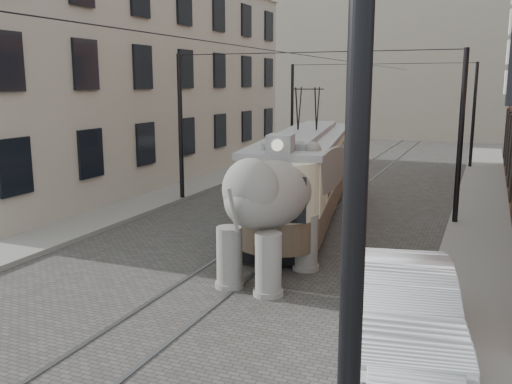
% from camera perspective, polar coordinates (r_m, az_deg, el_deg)
% --- Properties ---
extents(ground, '(120.00, 120.00, 0.00)m').
position_cam_1_polar(ground, '(15.98, -0.82, -6.65)').
color(ground, '#413F3C').
extents(tram_rails, '(1.54, 80.00, 0.02)m').
position_cam_1_polar(tram_rails, '(15.98, -0.83, -6.61)').
color(tram_rails, slate).
rests_on(tram_rails, ground).
extents(sidewalk_right, '(2.00, 60.00, 0.15)m').
position_cam_1_polar(sidewalk_right, '(14.76, 21.33, -8.66)').
color(sidewalk_right, slate).
rests_on(sidewalk_right, ground).
extents(sidewalk_left, '(2.00, 60.00, 0.15)m').
position_cam_1_polar(sidewalk_left, '(19.39, -18.78, -3.83)').
color(sidewalk_left, slate).
rests_on(sidewalk_left, ground).
extents(stucco_building, '(7.00, 24.00, 10.00)m').
position_cam_1_polar(stucco_building, '(29.42, -13.08, 11.08)').
color(stucco_building, '#A09884').
rests_on(stucco_building, ground).
extents(distant_block, '(28.00, 10.00, 14.00)m').
position_cam_1_polar(distant_block, '(54.34, 16.63, 12.91)').
color(distant_block, '#A09884').
rests_on(distant_block, ground).
extents(catenary, '(11.00, 30.20, 6.00)m').
position_cam_1_polar(catenary, '(20.06, 4.34, 5.72)').
color(catenary, black).
rests_on(catenary, ground).
extents(tram, '(4.41, 12.07, 4.69)m').
position_cam_1_polar(tram, '(20.19, 5.20, 3.87)').
color(tram, beige).
rests_on(tram, ground).
extents(elephant, '(3.63, 5.75, 3.32)m').
position_cam_1_polar(elephant, '(13.90, 1.41, -2.26)').
color(elephant, '#615E5A').
rests_on(elephant, ground).
extents(parked_car, '(2.80, 5.26, 1.65)m').
position_cam_1_polar(parked_car, '(10.75, 14.80, -11.42)').
color(parked_car, silver).
rests_on(parked_car, ground).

